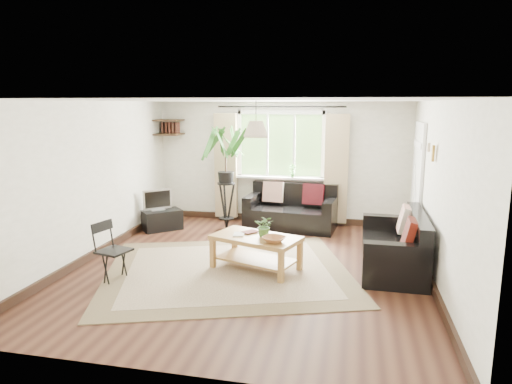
% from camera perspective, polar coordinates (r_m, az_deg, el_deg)
% --- Properties ---
extents(floor, '(5.50, 5.50, 0.00)m').
position_cam_1_polar(floor, '(6.76, -0.72, -9.41)').
color(floor, black).
rests_on(floor, ground).
extents(ceiling, '(5.50, 5.50, 0.00)m').
position_cam_1_polar(ceiling, '(6.34, -0.78, 11.38)').
color(ceiling, white).
rests_on(ceiling, floor).
extents(wall_back, '(5.00, 0.02, 2.40)m').
position_cam_1_polar(wall_back, '(9.11, 3.12, 3.68)').
color(wall_back, beige).
rests_on(wall_back, floor).
extents(wall_front, '(5.00, 0.02, 2.40)m').
position_cam_1_polar(wall_front, '(3.88, -9.89, -6.50)').
color(wall_front, beige).
rests_on(wall_front, floor).
extents(wall_left, '(0.02, 5.50, 2.40)m').
position_cam_1_polar(wall_left, '(7.40, -19.97, 1.34)').
color(wall_left, beige).
rests_on(wall_left, floor).
extents(wall_right, '(0.02, 5.50, 2.40)m').
position_cam_1_polar(wall_right, '(6.38, 21.72, -0.25)').
color(wall_right, beige).
rests_on(wall_right, floor).
extents(rug, '(4.15, 3.85, 0.02)m').
position_cam_1_polar(rug, '(6.63, -3.52, -9.76)').
color(rug, beige).
rests_on(rug, floor).
extents(window, '(2.50, 0.16, 2.16)m').
position_cam_1_polar(window, '(9.04, 3.10, 5.85)').
color(window, white).
rests_on(window, wall_back).
extents(door, '(0.06, 0.96, 2.06)m').
position_cam_1_polar(door, '(8.06, 19.48, 0.67)').
color(door, silver).
rests_on(door, wall_right).
extents(corner_shelf, '(0.50, 0.50, 0.34)m').
position_cam_1_polar(corner_shelf, '(9.43, -10.85, 7.96)').
color(corner_shelf, black).
rests_on(corner_shelf, wall_back).
extents(pendant_lamp, '(0.36, 0.36, 0.54)m').
position_cam_1_polar(pendant_lamp, '(6.73, 0.00, 8.38)').
color(pendant_lamp, beige).
rests_on(pendant_lamp, ceiling).
extents(wall_sconce, '(0.12, 0.12, 0.28)m').
position_cam_1_polar(wall_sconce, '(6.58, 21.03, 4.89)').
color(wall_sconce, beige).
rests_on(wall_sconce, wall_right).
extents(sofa_back, '(1.77, 1.02, 0.80)m').
position_cam_1_polar(sofa_back, '(8.74, 4.36, -1.99)').
color(sofa_back, black).
rests_on(sofa_back, floor).
extents(sofa_right, '(1.70, 0.87, 0.80)m').
position_cam_1_polar(sofa_right, '(6.85, 16.76, -6.11)').
color(sofa_right, black).
rests_on(sofa_right, floor).
extents(coffee_table, '(1.37, 1.03, 0.50)m').
position_cam_1_polar(coffee_table, '(6.61, -0.00, -7.61)').
color(coffee_table, brown).
rests_on(coffee_table, floor).
extents(table_plant, '(0.28, 0.25, 0.30)m').
position_cam_1_polar(table_plant, '(6.48, 1.09, -4.27)').
color(table_plant, '#3C692A').
rests_on(table_plant, coffee_table).
extents(bowl, '(0.40, 0.40, 0.07)m').
position_cam_1_polar(bowl, '(6.26, 2.26, -5.93)').
color(bowl, '#975D34').
rests_on(bowl, coffee_table).
extents(book_a, '(0.18, 0.23, 0.02)m').
position_cam_1_polar(book_a, '(6.60, -2.82, -5.29)').
color(book_a, silver).
rests_on(book_a, coffee_table).
extents(book_b, '(0.27, 0.28, 0.02)m').
position_cam_1_polar(book_b, '(6.76, -1.19, -4.86)').
color(book_b, '#5D2925').
rests_on(book_b, coffee_table).
extents(tv_stand, '(0.79, 0.77, 0.38)m').
position_cam_1_polar(tv_stand, '(8.84, -11.65, -3.44)').
color(tv_stand, black).
rests_on(tv_stand, floor).
extents(tv, '(0.52, 0.50, 0.41)m').
position_cam_1_polar(tv, '(8.78, -12.24, -0.90)').
color(tv, '#A5A5AA').
rests_on(tv, tv_stand).
extents(palm_stand, '(0.87, 0.87, 1.96)m').
position_cam_1_polar(palm_stand, '(8.54, -3.79, 1.68)').
color(palm_stand, black).
rests_on(palm_stand, floor).
extents(folding_chair, '(0.50, 0.50, 0.80)m').
position_cam_1_polar(folding_chair, '(6.45, -17.32, -7.18)').
color(folding_chair, black).
rests_on(folding_chair, floor).
extents(sill_plant, '(0.14, 0.10, 0.27)m').
position_cam_1_polar(sill_plant, '(8.98, 4.56, 2.68)').
color(sill_plant, '#2D6023').
rests_on(sill_plant, window).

